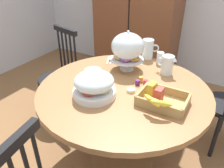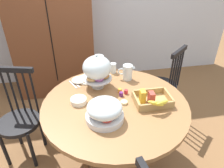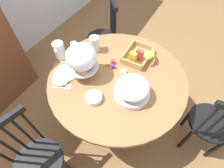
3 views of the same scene
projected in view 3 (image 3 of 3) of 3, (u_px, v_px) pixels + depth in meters
ground_plane at (111, 113)px, 2.18m from camera, size 10.00×10.00×0.00m
dining_table at (117, 89)px, 1.74m from camera, size 1.28×1.28×0.74m
windsor_chair_near_window at (210, 125)px, 1.60m from camera, size 0.40×0.41×0.97m
windsor_chair_by_cabinet at (103, 38)px, 2.37m from camera, size 0.47×0.47×0.97m
windsor_chair_facing_door at (37, 160)px, 1.41m from camera, size 0.42×0.42×0.97m
pastry_stand_with_dome at (82, 58)px, 1.45m from camera, size 0.28×0.28×0.34m
fruit_platter_covered at (132, 89)px, 1.39m from camera, size 0.30×0.30×0.18m
orange_juice_pitcher at (95, 44)px, 1.74m from camera, size 0.18×0.10×0.16m
milk_pitcher at (60, 51)px, 1.66m from camera, size 0.18×0.11×0.19m
cereal_basket at (139, 56)px, 1.69m from camera, size 0.32×0.30×0.12m
china_plate_large at (66, 73)px, 1.60m from camera, size 0.22×0.22×0.01m
china_plate_small at (61, 79)px, 1.54m from camera, size 0.15×0.15×0.01m
cereal_bowl at (93, 98)px, 1.42m from camera, size 0.14×0.14×0.04m
drinking_glass at (74, 47)px, 1.75m from camera, size 0.06×0.06×0.11m
butter_dish at (124, 72)px, 1.61m from camera, size 0.06×0.06×0.02m
jam_jar_strawberry at (113, 62)px, 1.67m from camera, size 0.04×0.04×0.04m
jam_jar_apricot at (108, 64)px, 1.65m from camera, size 0.04×0.04×0.04m
jam_jar_grape at (113, 66)px, 1.63m from camera, size 0.04×0.04×0.04m
table_knife at (62, 85)px, 1.52m from camera, size 0.08×0.16×0.01m
dinner_fork at (62, 88)px, 1.50m from camera, size 0.08×0.16×0.01m
soup_spoon at (70, 62)px, 1.69m from camera, size 0.08×0.16×0.01m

